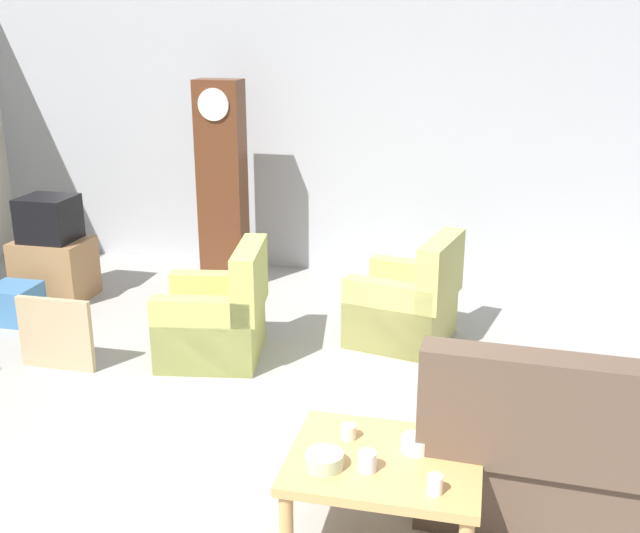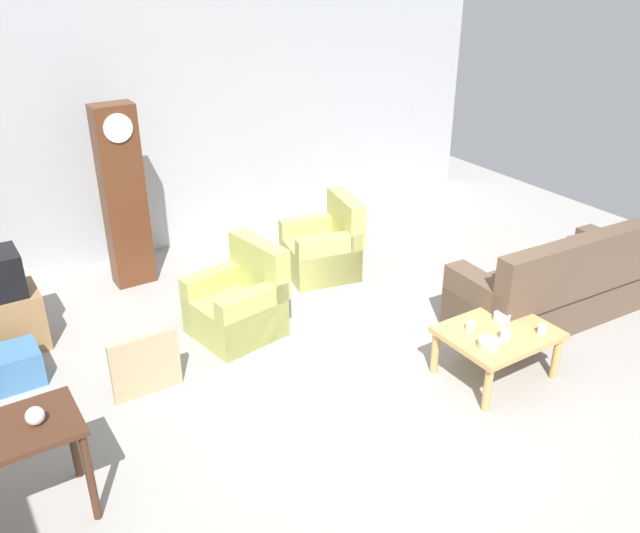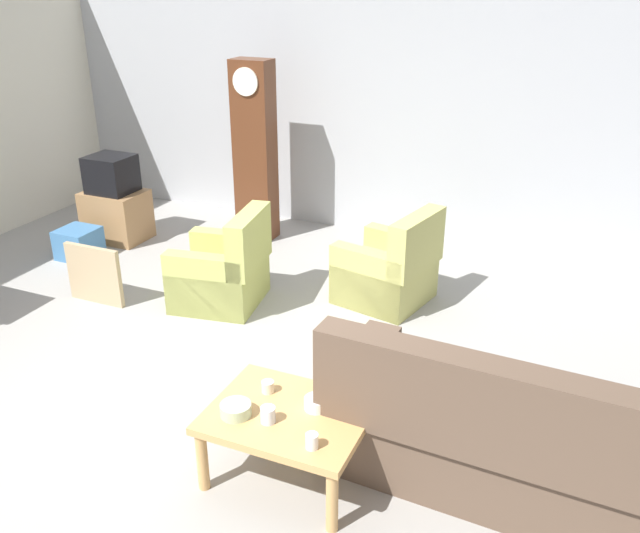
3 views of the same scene
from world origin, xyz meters
name	(u,v)px [view 2 (image 2 of 3)]	position (x,y,z in m)	size (l,w,h in m)	color
ground_plane	(368,364)	(0.00, 0.00, 0.00)	(10.40, 10.40, 0.00)	#999691
garage_door_wall	(199,115)	(0.00, 3.60, 1.60)	(8.40, 0.16, 3.20)	#ADAFB5
couch_floral	(553,289)	(2.07, -0.34, 0.36)	(2.14, 0.98, 1.04)	brown
armchair_olive_near	(239,305)	(-0.74, 1.16, 0.31)	(0.90, 0.88, 0.92)	tan
armchair_olive_far	(324,249)	(0.68, 1.81, 0.31)	(0.93, 0.91, 0.92)	tan
coffee_table_wood	(498,337)	(0.86, -0.74, 0.40)	(0.96, 0.76, 0.47)	tan
grandfather_clock	(124,197)	(-1.27, 2.82, 1.03)	(0.44, 0.30, 2.04)	#562D19
tv_stand_cabinet	(5,322)	(-2.75, 2.10, 0.29)	(0.68, 0.52, 0.58)	#997047
framed_picture_leaning	(146,366)	(-1.86, 0.68, 0.28)	(0.60, 0.05, 0.57)	tan
storage_box_blue	(17,366)	(-2.78, 1.47, 0.16)	(0.40, 0.40, 0.33)	teal
glass_dome_cloche	(35,416)	(-2.86, -0.26, 0.83)	(0.12, 0.12, 0.12)	silver
cup_white_porcelain	(542,329)	(1.13, -0.98, 0.51)	(0.07, 0.07, 0.09)	white
cup_blue_rimmed	(505,334)	(0.80, -0.87, 0.52)	(0.09, 0.09, 0.10)	silver
cup_cream_tall	(470,326)	(0.65, -0.60, 0.51)	(0.08, 0.08, 0.08)	beige
bowl_white_stacked	(502,317)	(1.01, -0.63, 0.51)	(0.15, 0.15, 0.07)	white
bowl_shallow_green	(489,344)	(0.59, -0.88, 0.51)	(0.19, 0.19, 0.08)	#B2C69E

